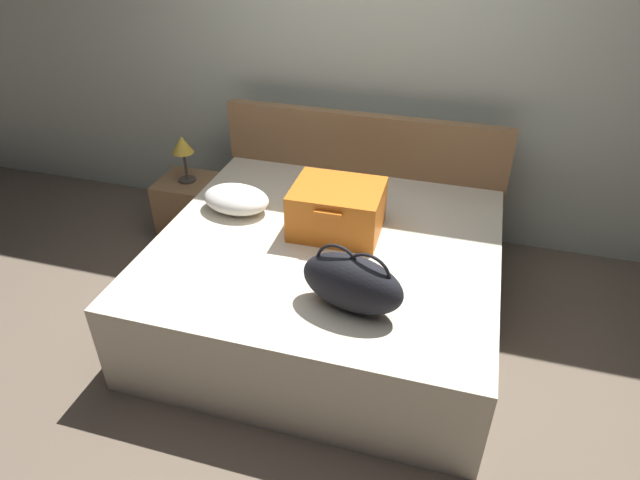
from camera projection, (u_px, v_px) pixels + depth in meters
name	position (u px, v px, depth m)	size (l,w,h in m)	color
ground_plane	(307.00, 360.00, 3.21)	(12.00, 12.00, 0.00)	#6B5B4C
back_wall	(376.00, 58.00, 3.81)	(8.00, 0.10, 2.60)	#B7C1B2
bed	(326.00, 280.00, 3.37)	(1.97, 1.84, 0.57)	beige
headboard	(362.00, 180.00, 4.02)	(2.01, 0.08, 1.00)	olive
hard_case_large	(337.00, 209.00, 3.23)	(0.53, 0.45, 0.29)	#D16619
duffel_bag	(352.00, 283.00, 2.64)	(0.56, 0.33, 0.34)	black
pillow_near_headboard	(236.00, 199.00, 3.47)	(0.44, 0.30, 0.16)	white
nightstand	(192.00, 207.00, 4.23)	(0.44, 0.40, 0.46)	olive
table_lamp	(183.00, 148.00, 3.95)	(0.15, 0.15, 0.35)	#3F3833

